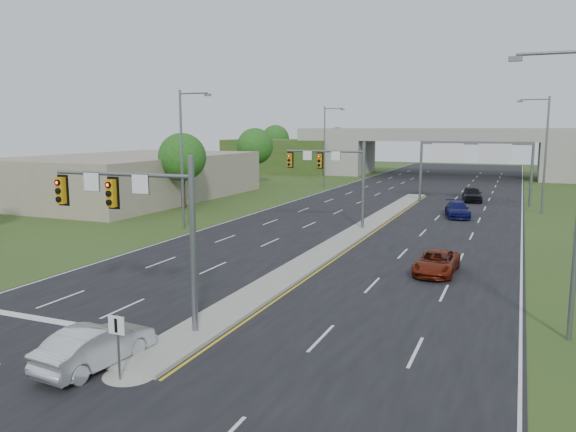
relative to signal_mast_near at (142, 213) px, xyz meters
The scene contains 23 objects.
ground 5.24m from the signal_mast_near, ahead, with size 240.00×240.00×0.00m, color #2E4819.
road 35.46m from the signal_mast_near, 86.31° to the left, with size 24.00×160.00×0.02m, color black.
median 23.64m from the signal_mast_near, 84.40° to the left, with size 2.00×54.00×0.16m, color gray.
median_nose 6.48m from the signal_mast_near, 60.04° to the right, with size 2.00×2.00×0.16m, color gray.
lane_markings 29.41m from the signal_mast_near, 86.72° to the left, with size 23.72×160.00×0.01m.
signal_mast_near is the anchor object (origin of this frame).
signal_mast_far 25.00m from the signal_mast_near, 90.00° to the left, with size 6.62×0.60×7.00m.
keep_right_sign 5.94m from the signal_mast_near, 63.06° to the right, with size 0.60×0.13×2.20m.
sign_gantry 45.88m from the signal_mast_near, 78.75° to the left, with size 11.58×0.44×6.67m.
overpass 80.11m from the signal_mast_near, 88.38° to the left, with size 80.00×14.00×8.10m.
lightpole_l_mid 22.95m from the signal_mast_near, 118.79° to the left, with size 2.85×0.25×11.00m.
lightpole_l_far 56.19m from the signal_mast_near, 101.33° to the left, with size 2.85×0.25×11.00m.
lightpole_r_near 16.42m from the signal_mast_near, 18.06° to the left, with size 2.85×0.25×11.00m.
lightpole_r_far 43.01m from the signal_mast_near, 68.78° to the left, with size 2.85×0.25×11.00m.
tree_l_near 34.92m from the signal_mast_near, 120.53° to the left, with size 4.80×4.80×7.60m.
tree_l_mid 59.21m from the signal_mast_near, 111.54° to the left, with size 5.20×5.20×8.12m.
tree_back_a 100.64m from the signal_mast_near, 110.80° to the left, with size 6.00×6.00×8.85m.
tree_back_b 96.56m from the signal_mast_near, 103.01° to the left, with size 5.60×5.60×8.32m.
commercial_building 44.77m from the signal_mast_near, 128.34° to the left, with size 18.00×30.00×5.00m, color gray.
car_silver 5.54m from the signal_mast_near, 78.55° to the right, with size 1.52×4.37×1.44m, color #BABEC3.
car_far_a 16.89m from the signal_mast_near, 53.84° to the left, with size 2.08×4.52×1.26m, color #631809.
car_far_b 35.94m from the signal_mast_near, 76.09° to the left, with size 1.96×4.82×1.40m, color #0B0D46.
car_far_c 47.94m from the signal_mast_near, 79.30° to the left, with size 1.94×4.82×1.64m, color black.
Camera 1 is at (11.41, -18.02, 7.98)m, focal length 35.00 mm.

